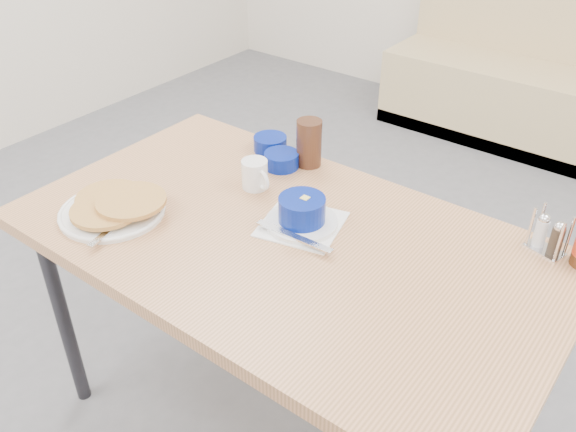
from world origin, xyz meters
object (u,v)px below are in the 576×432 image
Objects in this scene: booth_bench at (557,87)px; coffee_mug at (255,174)px; creamer_bowl at (270,144)px; butter_bowl at (281,160)px; grits_setting at (302,214)px; condiment_caddy at (548,237)px; dining_table at (285,255)px; amber_tumbler at (309,143)px; pancake_plate at (114,207)px.

coffee_mug is at bearing -95.00° from booth_bench.
butter_bowl is at bearing -33.91° from creamer_bowl.
grits_setting is at bearing -18.70° from coffee_mug.
butter_bowl is at bearing -158.77° from condiment_caddy.
dining_table is 0.65m from condiment_caddy.
butter_bowl is 0.73× the size of amber_tumbler.
creamer_bowl is (-0.32, 0.34, 0.09)m from dining_table.
dining_table is 0.27m from coffee_mug.
booth_bench is at bearing 85.00° from coffee_mug.
coffee_mug and grits_setting have the same top height.
amber_tumbler reaches higher than creamer_bowl.
coffee_mug is 0.41× the size of grits_setting.
pancake_plate is 1.08× the size of grits_setting.
pancake_plate is 2.71× the size of butter_bowl.
pancake_plate is at bearing -98.84° from booth_bench.
condiment_caddy reaches higher than butter_bowl.
creamer_bowl is at bearing 146.09° from butter_bowl.
condiment_caddy is (0.77, 0.06, 0.02)m from butter_bowl.
grits_setting reaches higher than butter_bowl.
grits_setting reaches higher than dining_table.
dining_table is 13.31× the size of creamer_bowl.
coffee_mug is 0.23m from grits_setting.
booth_bench is 17.63× the size of coffee_mug.
pancake_plate is 1.97× the size of amber_tumbler.
grits_setting is 2.50× the size of creamer_bowl.
coffee_mug is at bearing 146.96° from dining_table.
dining_table is (0.00, -2.53, 0.35)m from booth_bench.
creamer_bowl is 0.94× the size of condiment_caddy.
grits_setting is 0.32m from butter_bowl.
pancake_plate is 2.71× the size of creamer_bowl.
pancake_plate is at bearing -112.86° from butter_bowl.
booth_bench is 2.31m from condiment_caddy.
dining_table is at bearing -96.73° from grits_setting.
amber_tumbler is at bearing 78.83° from coffee_mug.
coffee_mug reaches higher than butter_bowl.
booth_bench reaches higher than amber_tumbler.
dining_table is at bearing 24.88° from pancake_plate.
booth_bench is at bearing 84.31° from butter_bowl.
grits_setting is 0.61m from condiment_caddy.
butter_bowl is 0.94× the size of condiment_caddy.
coffee_mug is 0.21m from amber_tumbler.
pancake_plate reaches higher than dining_table.
amber_tumbler is 1.29× the size of condiment_caddy.
coffee_mug is at bearing 161.30° from grits_setting.
grits_setting is at bearing -136.34° from condiment_caddy.
dining_table is 0.12m from grits_setting.
butter_bowl is 0.78m from condiment_caddy.
butter_bowl reaches higher than dining_table.
grits_setting is at bearing 31.03° from pancake_plate.
dining_table is at bearing -46.76° from creamer_bowl.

